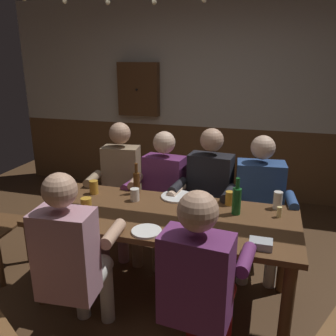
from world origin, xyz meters
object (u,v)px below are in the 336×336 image
object	(u,v)px
plate_1	(147,231)
pint_glass_4	(87,207)
dining_table	(165,226)
bottle_0	(237,200)
pint_glass_1	(229,198)
wall_dart_cabinet	(139,89)
pint_glass_3	(135,195)
pint_glass_2	(187,225)
person_3	(259,198)
person_0	(119,183)
table_candle	(279,212)
person_5	(200,279)
condiment_caddy	(261,244)
bottle_1	(137,182)
person_1	(161,190)
pint_glass_0	(94,187)
person_4	(73,257)
plate_0	(177,196)
pint_glass_5	(196,206)
person_2	(208,192)
pint_glass_6	(278,200)

from	to	relation	value
plate_1	pint_glass_4	xyz separation A→B (m)	(-0.50, 0.11, 0.06)
dining_table	bottle_0	world-z (taller)	bottle_0
pint_glass_1	wall_dart_cabinet	xyz separation A→B (m)	(-1.48, 1.93, 0.64)
pint_glass_3	pint_glass_2	bearing A→B (deg)	-37.94
person_3	pint_glass_3	size ratio (longest dim) A/B	11.80
pint_glass_3	pint_glass_4	xyz separation A→B (m)	(-0.23, -0.37, 0.02)
person_0	table_candle	world-z (taller)	person_0
bottle_0	person_5	bearing A→B (deg)	-98.03
pint_glass_3	bottle_0	bearing A→B (deg)	-1.77
pint_glass_4	condiment_caddy	bearing A→B (deg)	-4.55
condiment_caddy	dining_table	bearing A→B (deg)	157.19
pint_glass_3	person_5	bearing A→B (deg)	-49.51
bottle_0	pint_glass_3	world-z (taller)	bottle_0
pint_glass_1	pint_glass_3	size ratio (longest dim) A/B	1.09
person_5	pint_glass_2	size ratio (longest dim) A/B	10.27
person_5	table_candle	distance (m)	0.93
person_5	bottle_0	world-z (taller)	person_5
table_candle	bottle_0	xyz separation A→B (m)	(-0.31, -0.03, 0.07)
person_5	bottle_1	xyz separation A→B (m)	(-0.74, 0.97, 0.16)
person_1	person_3	distance (m)	0.89
pint_glass_0	bottle_1	bearing A→B (deg)	16.96
person_1	person_4	world-z (taller)	person_4
person_0	person_1	bearing A→B (deg)	171.66
person_3	plate_0	size ratio (longest dim) A/B	4.47
person_0	pint_glass_5	size ratio (longest dim) A/B	8.86
person_5	table_candle	size ratio (longest dim) A/B	15.23
pint_glass_4	person_3	bearing A→B (deg)	35.16
pint_glass_1	person_3	bearing A→B (deg)	56.90
pint_glass_1	table_candle	bearing A→B (deg)	-17.63
person_2	pint_glass_6	size ratio (longest dim) A/B	9.15
person_2	condiment_caddy	world-z (taller)	person_2
plate_0	pint_glass_2	distance (m)	0.62
table_candle	bottle_1	xyz separation A→B (m)	(-1.16, 0.14, 0.06)
person_4	person_0	bearing A→B (deg)	96.50
condiment_caddy	plate_0	bearing A→B (deg)	137.69
person_2	pint_glass_3	world-z (taller)	person_2
person_3	bottle_1	xyz separation A→B (m)	(-1.01, -0.32, 0.16)
pint_glass_1	pint_glass_4	bearing A→B (deg)	-152.81
person_1	pint_glass_3	distance (m)	0.47
table_candle	person_4	bearing A→B (deg)	-145.79
person_1	person_2	world-z (taller)	person_2
person_1	table_candle	distance (m)	1.14
pint_glass_1	wall_dart_cabinet	bearing A→B (deg)	127.48
plate_1	pint_glass_4	size ratio (longest dim) A/B	1.42
plate_1	bottle_1	bearing A→B (deg)	116.34
person_2	pint_glass_4	world-z (taller)	person_2
pint_glass_2	pint_glass_6	distance (m)	0.82
wall_dart_cabinet	dining_table	bearing A→B (deg)	-65.04
wall_dart_cabinet	pint_glass_0	bearing A→B (deg)	-80.34
table_candle	pint_glass_6	world-z (taller)	pint_glass_6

